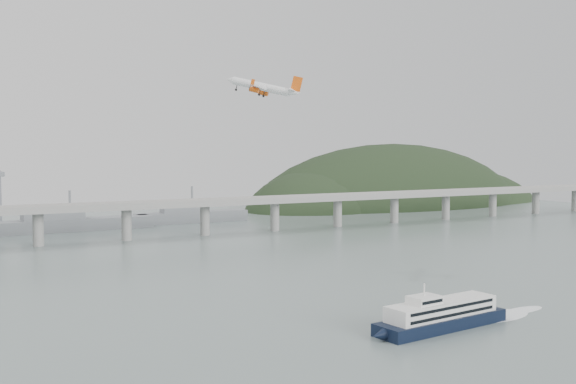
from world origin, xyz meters
TOP-DOWN VIEW (x-y plane):
  - ground at (0.00, 0.00)m, footprint 900.00×900.00m
  - bridge at (-1.15, 200.00)m, footprint 800.00×22.00m
  - headland at (285.18, 331.75)m, footprint 365.00×155.00m
  - ferry at (-0.81, -42.57)m, footprint 77.42×18.99m
  - airliner at (-7.99, 62.58)m, footprint 27.67×29.58m

SIDE VIEW (x-z plane):
  - headland at x=285.18m, z-range -97.34..58.66m
  - ground at x=0.00m, z-range 0.00..0.00m
  - ferry at x=-0.81m, z-range -3.34..11.26m
  - bridge at x=-1.15m, z-range 5.70..29.60m
  - airliner at x=-7.99m, z-range 75.30..86.05m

